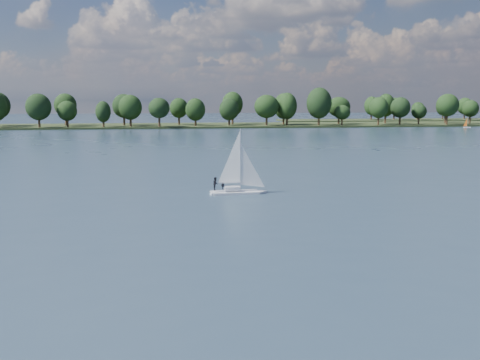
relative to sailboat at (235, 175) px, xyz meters
name	(u,v)px	position (x,y,z in m)	size (l,w,h in m)	color
ground	(223,149)	(5.41, 59.61, -2.31)	(700.00, 700.00, 0.00)	#233342
far_shore	(194,126)	(5.41, 171.61, -2.31)	(660.00, 40.00, 1.50)	black
far_shore_back	(471,120)	(165.41, 219.61, -2.31)	(220.00, 30.00, 1.40)	black
sailboat	(235,175)	(0.00, 0.00, 0.00)	(6.35, 2.06, 8.26)	silver
dinghy_orange	(467,125)	(117.78, 144.80, -1.22)	(3.05, 1.72, 4.60)	white
treeline	(168,108)	(-5.96, 168.41, 5.72)	(562.36, 73.79, 18.17)	black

